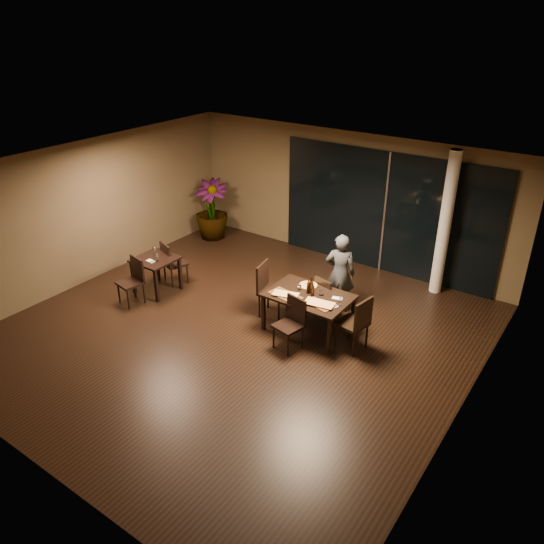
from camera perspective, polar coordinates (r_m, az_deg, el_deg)
The scene contains 33 objects.
ground at distance 9.86m, azimuth -3.61°, elevation -6.50°, with size 8.00×8.00×0.00m, color black.
wall_back at distance 12.30m, azimuth 8.07°, elevation 7.99°, with size 8.00×0.10×3.00m, color brown.
wall_front at distance 6.92m, azimuth -25.63°, elevation -10.49°, with size 8.00×0.10×3.00m, color brown.
wall_left at distance 11.92m, azimuth -19.37°, elevation 6.10°, with size 0.10×8.00×3.00m, color brown.
wall_right at distance 7.57m, azimuth 21.02°, elevation -6.21°, with size 0.10×8.00×3.00m, color brown.
ceiling at distance 8.59m, azimuth -4.19°, elevation 10.62°, with size 8.00×8.00×0.04m, color silver.
window_panel at distance 11.88m, azimuth 12.10°, elevation 6.21°, with size 5.00×0.06×2.70m, color black.
column at distance 11.13m, azimuth 18.10°, elevation 4.87°, with size 0.24×0.24×3.00m, color white.
main_table at distance 9.58m, azimuth 3.96°, elevation -2.85°, with size 1.50×1.00×0.75m.
side_table at distance 11.21m, azimuth -12.41°, elevation 0.86°, with size 0.80×0.80×0.75m.
chair_main_far at distance 10.05m, azimuth 5.85°, elevation -2.60°, with size 0.50×0.50×0.88m.
chair_main_near at distance 9.20m, azimuth 2.13°, elevation -5.24°, with size 0.51×0.51×0.94m.
chair_main_left at distance 10.13m, azimuth -0.36°, elevation -1.57°, with size 0.58×0.58×1.06m.
chair_main_right at distance 9.20m, azimuth 9.09°, elevation -5.25°, with size 0.54×0.54×1.02m.
chair_side_far at distance 11.49m, azimuth -10.79°, elevation 1.19°, with size 0.57×0.57×0.95m.
chair_side_near at distance 10.93m, azimuth -14.69°, elevation -0.64°, with size 0.52×0.52×0.95m.
diner at distance 10.26m, azimuth 7.32°, elevation -0.12°, with size 0.54×0.36×1.60m, color #2B2D2F.
potted_plant at distance 13.66m, azimuth -6.53°, elevation 6.69°, with size 0.83×0.83×1.52m, color #1B4517.
pizza_board_left at distance 9.49m, azimuth 1.47°, elevation -2.52°, with size 0.62×0.31×0.01m, color #492D17.
pizza_board_right at distance 9.24m, azimuth 5.11°, elevation -3.49°, with size 0.52×0.26×0.01m, color #4F2919.
oblong_pizza_left at distance 9.48m, azimuth 1.47°, elevation -2.43°, with size 0.44×0.20×0.02m, color maroon, non-canonical shape.
oblong_pizza_right at distance 9.23m, azimuth 5.11°, elevation -3.40°, with size 0.50×0.24×0.02m, color maroon, non-canonical shape.
round_pizza at distance 9.84m, azimuth 3.92°, elevation -1.45°, with size 0.33×0.33×0.01m, color #A73A12.
bottle_a at distance 9.53m, azimuth 3.93°, elevation -1.54°, with size 0.06×0.06×0.28m, color black, non-canonical shape.
bottle_b at distance 9.43m, azimuth 4.40°, elevation -1.88°, with size 0.06×0.06×0.28m, color black, non-canonical shape.
bottle_c at distance 9.52m, azimuth 4.25°, elevation -1.38°, with size 0.07×0.07×0.34m, color black, non-canonical shape.
tumbler_left at distance 9.68m, azimuth 2.97°, elevation -1.66°, with size 0.07×0.07×0.09m, color white.
tumbler_right at distance 9.53m, azimuth 5.31°, elevation -2.24°, with size 0.08×0.08×0.09m, color white.
napkin_near at distance 9.24m, azimuth 6.62°, elevation -3.58°, with size 0.18×0.10×0.01m, color white.
napkin_far at distance 9.46m, azimuth 7.03°, elevation -2.84°, with size 0.18×0.10×0.01m, color silver.
wine_glass_a at distance 11.29m, azimuth -12.53°, elevation 2.26°, with size 0.08×0.08×0.18m, color white, non-canonical shape.
wine_glass_b at distance 10.99m, azimuth -12.29°, elevation 1.53°, with size 0.07×0.07×0.16m, color white, non-canonical shape.
side_napkin at distance 11.03m, azimuth -12.94°, elevation 1.15°, with size 0.18×0.11×0.01m, color silver.
Camera 1 is at (5.24, -6.39, 5.38)m, focal length 35.00 mm.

